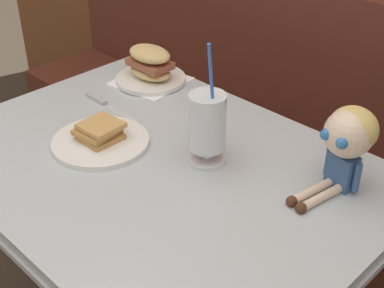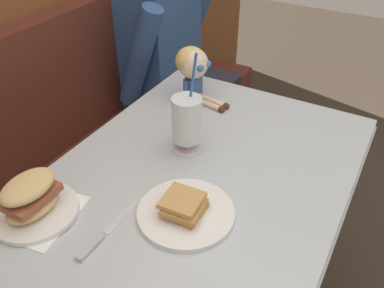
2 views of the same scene
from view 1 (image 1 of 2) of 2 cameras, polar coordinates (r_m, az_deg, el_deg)
name	(u,v)px [view 1 (image 1 of 2)]	position (r m, az deg, el deg)	size (l,w,h in m)	color
booth_bench	(292,187)	(1.96, 10.49, -4.48)	(2.60, 0.48, 1.00)	#512319
diner_table	(159,222)	(1.45, -3.45, -8.25)	(1.11, 0.81, 0.74)	#B2BCC1
toast_plate	(100,139)	(1.41, -9.63, 0.54)	(0.25, 0.25, 0.06)	white
milkshake_glass	(207,124)	(1.28, 1.61, 2.08)	(0.10, 0.10, 0.32)	silver
sandwich_plate	(150,68)	(1.70, -4.41, 7.97)	(0.23, 0.23, 0.12)	white
butter_knife	(103,103)	(1.60, -9.31, 4.31)	(0.24, 0.02, 0.01)	silver
seated_doll	(348,138)	(1.22, 16.09, 0.63)	(0.13, 0.23, 0.20)	#385689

